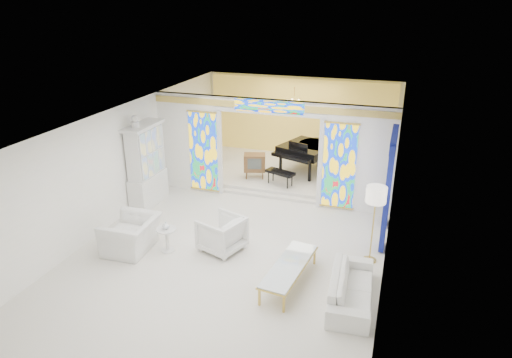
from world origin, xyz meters
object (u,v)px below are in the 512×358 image
(armchair_right, at_px, (222,234))
(tv_console, at_px, (255,163))
(china_cabinet, at_px, (147,166))
(grand_piano, at_px, (312,149))
(sofa, at_px, (351,288))
(armchair_left, at_px, (131,235))
(coffee_table, at_px, (289,266))

(armchair_right, height_order, tv_console, tv_console)
(china_cabinet, relative_size, grand_piano, 0.93)
(china_cabinet, distance_m, sofa, 6.83)
(armchair_left, bearing_deg, china_cabinet, -161.43)
(china_cabinet, xyz_separation_m, coffee_table, (4.86, -2.62, -0.76))
(armchair_left, relative_size, tv_console, 1.58)
(china_cabinet, xyz_separation_m, sofa, (6.17, -2.81, -0.87))
(grand_piano, bearing_deg, armchair_right, -81.08)
(armchair_right, height_order, sofa, armchair_right)
(coffee_table, distance_m, tv_console, 5.65)
(armchair_right, height_order, coffee_table, armchair_right)
(tv_console, bearing_deg, china_cabinet, -151.53)
(sofa, height_order, grand_piano, grand_piano)
(coffee_table, bearing_deg, sofa, -8.30)
(coffee_table, bearing_deg, tv_console, 115.68)
(armchair_left, height_order, sofa, armchair_left)
(armchair_left, bearing_deg, sofa, 83.08)
(sofa, xyz_separation_m, tv_console, (-3.76, 5.28, 0.39))
(sofa, relative_size, tv_console, 2.61)
(china_cabinet, relative_size, armchair_right, 2.91)
(armchair_right, height_order, grand_piano, grand_piano)
(sofa, relative_size, grand_piano, 0.70)
(china_cabinet, xyz_separation_m, tv_console, (2.41, 2.47, -0.48))
(armchair_left, distance_m, coffee_table, 3.89)
(coffee_table, bearing_deg, china_cabinet, 151.67)
(tv_console, bearing_deg, coffee_table, -81.54)
(sofa, xyz_separation_m, coffee_table, (-1.31, 0.19, 0.11))
(armchair_right, distance_m, coffee_table, 2.04)
(china_cabinet, bearing_deg, tv_console, 45.69)
(armchair_right, relative_size, sofa, 0.46)
(grand_piano, bearing_deg, tv_console, -124.82)
(china_cabinet, distance_m, armchair_right, 3.56)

